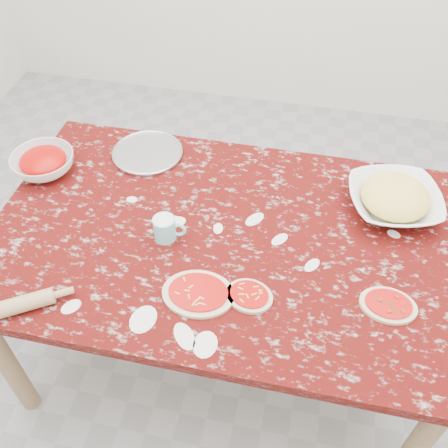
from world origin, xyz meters
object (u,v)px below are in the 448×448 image
(pizza_tray, at_px, (148,153))
(cheese_bowl, at_px, (394,201))
(worktable, at_px, (224,250))
(rolling_pin, at_px, (10,307))
(flour_mug, at_px, (166,228))
(sauce_bowl, at_px, (44,163))

(pizza_tray, relative_size, cheese_bowl, 0.86)
(worktable, bearing_deg, rolling_pin, -141.14)
(pizza_tray, relative_size, rolling_pin, 1.08)
(rolling_pin, bearing_deg, flour_mug, 46.92)
(sauce_bowl, distance_m, rolling_pin, 0.65)
(cheese_bowl, height_order, rolling_pin, cheese_bowl)
(pizza_tray, xyz_separation_m, sauce_bowl, (-0.35, -0.18, 0.03))
(sauce_bowl, height_order, flour_mug, flour_mug)
(worktable, relative_size, cheese_bowl, 5.05)
(sauce_bowl, relative_size, rolling_pin, 0.93)
(pizza_tray, xyz_separation_m, cheese_bowl, (0.94, -0.11, 0.03))
(flour_mug, height_order, rolling_pin, flour_mug)
(sauce_bowl, bearing_deg, flour_mug, -22.67)
(worktable, relative_size, rolling_pin, 6.35)
(flour_mug, relative_size, rolling_pin, 0.44)
(sauce_bowl, bearing_deg, worktable, -13.39)
(pizza_tray, relative_size, sauce_bowl, 1.16)
(pizza_tray, bearing_deg, cheese_bowl, -6.61)
(pizza_tray, distance_m, cheese_bowl, 0.95)
(worktable, distance_m, flour_mug, 0.23)
(sauce_bowl, xyz_separation_m, flour_mug, (0.55, -0.23, 0.01))
(worktable, xyz_separation_m, flour_mug, (-0.19, -0.06, 0.13))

